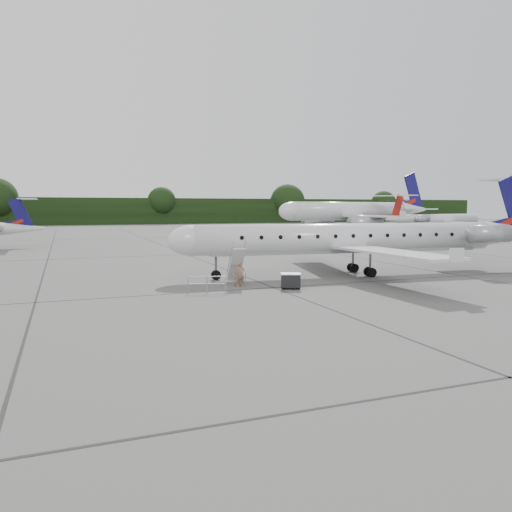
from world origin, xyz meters
name	(u,v)px	position (x,y,z in m)	size (l,w,h in m)	color
ground	(384,290)	(0.00, 0.00, 0.00)	(320.00, 320.00, 0.00)	#5C5B59
treeline	(128,211)	(0.00, 130.00, 4.00)	(260.00, 4.00, 8.00)	black
main_regional_jet	(349,224)	(1.68, 6.96, 3.91)	(30.48, 21.95, 7.82)	silver
airstair	(236,266)	(-7.78, 5.72, 1.22)	(0.85, 2.08, 2.45)	silver
passenger	(240,274)	(-7.90, 4.53, 0.80)	(0.58, 0.38, 1.60)	#8A5F4B
safety_railing	(207,285)	(-10.57, 2.94, 0.50)	(2.20, 0.08, 1.00)	#94979C
baggage_cart	(291,281)	(-5.21, 2.57, 0.52)	(1.20, 0.97, 1.04)	black
bg_narrowbody	(350,202)	(33.15, 57.92, 6.15)	(34.24, 24.66, 12.29)	silver
bg_regional_right	(443,214)	(54.23, 56.17, 3.76)	(28.66, 20.63, 7.52)	silver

